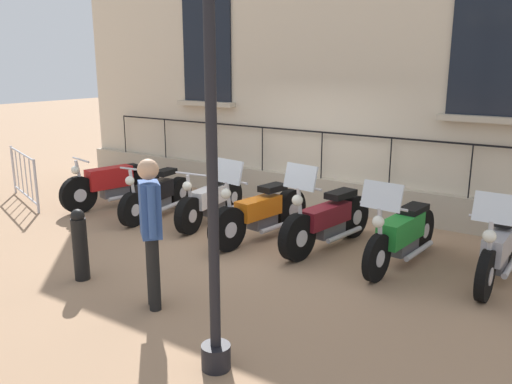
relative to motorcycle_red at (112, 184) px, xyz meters
The scene contains 13 objects.
ground_plane 3.56m from the motorcycle_red, 92.09° to the left, with size 60.00×60.00×0.00m, color #9E7A5B.
building_facade 5.24m from the motorcycle_red, 126.44° to the left, with size 0.82×13.09×6.85m.
motorcycle_red is the anchor object (origin of this frame).
motorcycle_black 1.26m from the motorcycle_red, 89.20° to the left, with size 2.04×0.60×1.03m.
motorcycle_white 2.35m from the motorcycle_red, 95.48° to the left, with size 2.04×0.61×1.03m.
motorcycle_orange 3.56m from the motorcycle_red, 89.46° to the left, with size 2.21×0.71×1.42m.
motorcycle_maroon 4.66m from the motorcycle_red, 92.36° to the left, with size 2.16×0.74×1.42m.
motorcycle_green 5.85m from the motorcycle_red, 91.39° to the left, with size 2.16×0.67×1.33m.
motorcycle_silver 7.09m from the motorcycle_red, 91.63° to the left, with size 1.91×0.55×1.34m.
lamppost 6.74m from the motorcycle_red, 57.43° to the left, with size 0.37×1.07×4.02m.
crowd_barrier 1.90m from the motorcycle_red, 65.30° to the right, with size 0.73×1.89×1.05m.
bollard 3.69m from the motorcycle_red, 42.63° to the left, with size 0.20×0.20×0.97m.
pedestrian_standing 4.79m from the motorcycle_red, 54.52° to the left, with size 0.40×0.43×1.78m.
Camera 1 is at (6.97, 4.54, 2.83)m, focal length 36.84 mm.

